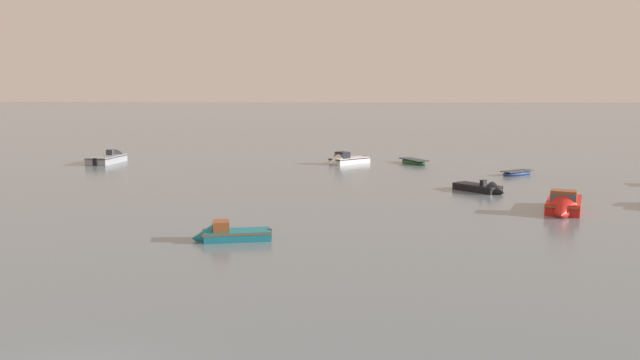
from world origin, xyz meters
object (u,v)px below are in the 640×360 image
(motorboat_moored_7, at_px, (344,161))
(rowboat_moored_0, at_px, (414,162))
(motorboat_moored_1, at_px, (225,236))
(motorboat_moored_3, at_px, (484,190))
(motorboat_moored_0, at_px, (111,159))
(motorboat_moored_2, at_px, (563,208))
(rowboat_moored_3, at_px, (517,173))

(motorboat_moored_7, bearing_deg, rowboat_moored_0, 142.83)
(motorboat_moored_1, bearing_deg, motorboat_moored_3, -147.07)
(motorboat_moored_0, xyz_separation_m, motorboat_moored_3, (36.00, -19.78, -0.09))
(motorboat_moored_1, distance_m, motorboat_moored_7, 36.40)
(motorboat_moored_0, height_order, motorboat_moored_1, motorboat_moored_0)
(motorboat_moored_2, distance_m, rowboat_moored_3, 19.03)
(motorboat_moored_2, relative_size, motorboat_moored_7, 1.24)
(rowboat_moored_0, height_order, motorboat_moored_3, motorboat_moored_3)
(rowboat_moored_0, xyz_separation_m, motorboat_moored_2, (6.63, -27.95, 0.15))
(motorboat_moored_2, bearing_deg, rowboat_moored_3, -165.17)
(motorboat_moored_2, xyz_separation_m, motorboat_moored_7, (-14.01, 27.33, -0.04))
(motorboat_moored_3, relative_size, motorboat_moored_7, 0.86)
(motorboat_moored_2, xyz_separation_m, rowboat_moored_3, (1.93, 18.94, -0.18))
(motorboat_moored_3, distance_m, motorboat_moored_7, 21.81)
(rowboat_moored_0, bearing_deg, rowboat_moored_3, -161.10)
(motorboat_moored_0, height_order, motorboat_moored_3, motorboat_moored_0)
(motorboat_moored_3, bearing_deg, motorboat_moored_2, -18.90)
(motorboat_moored_0, distance_m, motorboat_moored_1, 41.35)
(motorboat_moored_0, bearing_deg, motorboat_moored_3, -113.02)
(rowboat_moored_3, bearing_deg, motorboat_moored_1, -164.65)
(motorboat_moored_0, distance_m, motorboat_moored_3, 41.08)
(motorboat_moored_0, xyz_separation_m, rowboat_moored_3, (41.20, -9.19, -0.14))
(motorboat_moored_7, bearing_deg, rowboat_moored_3, 110.26)
(motorboat_moored_1, height_order, motorboat_moored_3, motorboat_moored_1)
(motorboat_moored_0, height_order, motorboat_moored_7, motorboat_moored_0)
(rowboat_moored_3, distance_m, motorboat_moored_7, 18.01)
(motorboat_moored_1, height_order, motorboat_moored_7, motorboat_moored_7)
(rowboat_moored_0, height_order, rowboat_moored_3, rowboat_moored_0)
(motorboat_moored_1, distance_m, motorboat_moored_2, 21.91)
(rowboat_moored_0, relative_size, motorboat_moored_2, 0.73)
(rowboat_moored_3, bearing_deg, motorboat_moored_7, 116.38)
(rowboat_moored_3, bearing_deg, motorboat_moored_0, 131.57)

